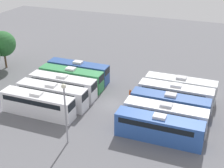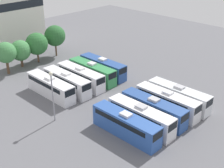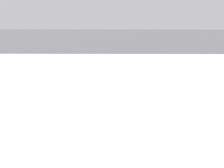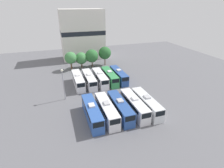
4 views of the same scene
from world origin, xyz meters
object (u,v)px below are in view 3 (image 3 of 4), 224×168
at_px(bus_8, 84,105).
at_px(worker_person, 92,83).
at_px(bus_4, 80,67).
at_px(light_pole, 156,72).
at_px(bus_0, 129,68).
at_px(tree_0, 152,154).
at_px(bus_9, 67,106).
at_px(tree_2, 84,162).
at_px(tree_1, 119,167).
at_px(bus_3, 92,68).
at_px(bus_5, 137,106).
at_px(bus_2, 105,68).
at_px(tree_3, 36,161).
at_px(bus_6, 119,105).
at_px(bus_1, 117,68).
at_px(bus_7, 101,105).

bearing_deg(bus_8, worker_person, -93.08).
bearing_deg(bus_4, light_pole, 147.59).
bearing_deg(bus_0, tree_0, 90.95).
relative_size(worker_person, light_pole, 0.22).
distance_m(bus_9, tree_0, 19.85).
bearing_deg(tree_2, tree_1, 176.76).
height_order(bus_3, worker_person, bus_3).
bearing_deg(tree_0, bus_5, -88.80).
height_order(bus_4, tree_0, tree_0).
distance_m(bus_4, tree_2, 34.32).
height_order(bus_2, tree_3, tree_3).
relative_size(bus_8, light_pole, 1.35).
relative_size(bus_6, tree_2, 1.65).
bearing_deg(bus_5, bus_8, -1.61).
distance_m(bus_1, bus_6, 17.46).
bearing_deg(bus_2, tree_1, 94.72).
bearing_deg(tree_3, bus_2, -100.99).
bearing_deg(bus_9, bus_8, -176.29).
distance_m(bus_2, tree_0, 33.20).
bearing_deg(tree_2, bus_4, -81.44).
bearing_deg(bus_0, bus_9, 54.40).
xyz_separation_m(bus_6, bus_7, (3.39, 0.06, 0.00)).
height_order(bus_6, tree_3, tree_3).
distance_m(bus_3, worker_person, 7.07).
bearing_deg(bus_9, bus_7, -177.02).
height_order(bus_0, bus_2, same).
relative_size(bus_8, tree_1, 1.88).
height_order(bus_5, bus_8, same).
height_order(worker_person, light_pole, light_pole).
bearing_deg(bus_9, bus_0, -125.60).
relative_size(bus_5, tree_2, 1.65).
xyz_separation_m(bus_4, tree_3, (0.23, 34.29, 3.09)).
relative_size(tree_2, tree_3, 0.92).
xyz_separation_m(bus_0, bus_6, (3.04, 17.31, 0.00)).
xyz_separation_m(bus_0, worker_person, (9.00, 6.69, -0.95)).
relative_size(tree_0, tree_3, 0.92).
height_order(bus_8, tree_2, tree_2).
bearing_deg(bus_8, bus_4, -80.43).
bearing_deg(tree_3, bus_7, -111.38).
bearing_deg(tree_1, light_pole, -109.65).
xyz_separation_m(bus_3, bus_6, (-6.61, 17.59, 0.00)).
distance_m(bus_0, bus_8, 19.95).
height_order(bus_1, bus_9, same).
distance_m(worker_person, tree_2, 26.90).
bearing_deg(light_pole, tree_2, 61.74).
bearing_deg(tree_1, bus_8, -69.23).
xyz_separation_m(bus_7, tree_1, (-2.94, 16.19, 1.90)).
distance_m(bus_8, bus_9, 3.10).
distance_m(bus_0, light_pole, 12.12).
bearing_deg(bus_7, tree_2, 86.08).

